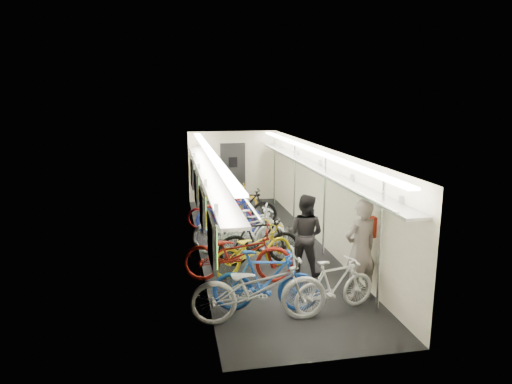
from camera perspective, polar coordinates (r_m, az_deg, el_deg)
name	(u,v)px	position (r m, az deg, el deg)	size (l,w,h in m)	color
train_car_shell	(241,174)	(11.42, -1.88, 2.21)	(10.00, 10.00, 10.00)	black
bicycle_0	(259,288)	(7.45, 0.38, -11.94)	(0.77, 2.21, 1.16)	#9E9FA3
bicycle_1	(266,281)	(7.80, 1.20, -11.08)	(0.51, 1.81, 1.09)	#194196
bicycle_2	(238,254)	(8.98, -2.31, -7.73)	(0.76, 2.17, 1.14)	maroon
bicycle_3	(259,240)	(9.86, 0.43, -6.07)	(0.51, 1.80, 1.08)	black
bicycle_4	(253,249)	(9.47, -0.35, -7.11)	(0.66, 1.90, 1.00)	gold
bicycle_5	(255,229)	(10.82, -0.12, -4.63)	(0.47, 1.67, 1.00)	silver
bicycle_6	(240,230)	(10.45, -2.03, -4.80)	(0.77, 2.20, 1.16)	silver
bicycle_7	(229,214)	(12.05, -3.36, -2.75)	(0.50, 1.77, 1.06)	#19279A
bicycle_8	(220,213)	(12.35, -4.52, -2.65)	(0.64, 1.82, 0.96)	maroon
bicycle_9	(244,207)	(12.68, -1.53, -1.89)	(0.52, 1.84, 1.10)	black
bicycle_10	(229,200)	(14.00, -3.39, -0.95)	(0.61, 1.76, 0.92)	#ECAC16
bicycle_11	(335,285)	(7.94, 9.83, -11.42)	(0.44, 1.55, 0.93)	silver
passenger_near	(360,249)	(8.36, 12.93, -7.01)	(0.67, 0.44, 1.84)	gray
passenger_mid	(305,234)	(9.38, 6.13, -5.25)	(0.81, 0.63, 1.66)	black
backpack	(377,226)	(8.55, 14.93, -4.16)	(0.26, 0.14, 0.38)	#A82410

